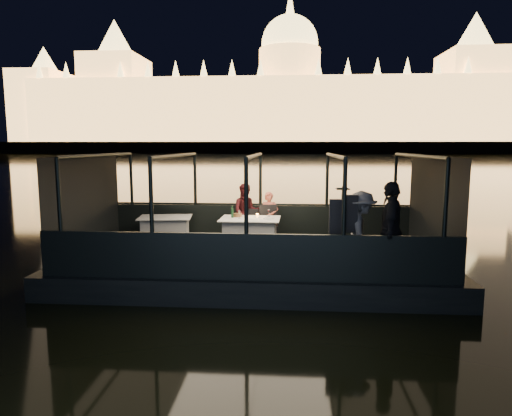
# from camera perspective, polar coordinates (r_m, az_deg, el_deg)

# --- Properties ---
(river_water) EXTENTS (500.00, 500.00, 0.00)m
(river_water) POSITION_cam_1_polar(r_m,az_deg,el_deg) (90.40, 3.83, 5.99)
(river_water) COLOR black
(river_water) RESTS_ON ground
(boat_hull) EXTENTS (8.60, 4.40, 1.00)m
(boat_hull) POSITION_cam_1_polar(r_m,az_deg,el_deg) (10.81, -0.16, -8.46)
(boat_hull) COLOR black
(boat_hull) RESTS_ON river_water
(boat_deck) EXTENTS (8.00, 4.00, 0.04)m
(boat_deck) POSITION_cam_1_polar(r_m,az_deg,el_deg) (10.69, -0.16, -5.99)
(boat_deck) COLOR black
(boat_deck) RESTS_ON boat_hull
(gunwale_port) EXTENTS (8.00, 0.08, 0.90)m
(gunwale_port) POSITION_cam_1_polar(r_m,az_deg,el_deg) (12.54, 0.55, -1.71)
(gunwale_port) COLOR black
(gunwale_port) RESTS_ON boat_deck
(gunwale_starboard) EXTENTS (8.00, 0.08, 0.90)m
(gunwale_starboard) POSITION_cam_1_polar(r_m,az_deg,el_deg) (8.64, -1.21, -6.15)
(gunwale_starboard) COLOR black
(gunwale_starboard) RESTS_ON boat_deck
(cabin_glass_port) EXTENTS (8.00, 0.02, 1.40)m
(cabin_glass_port) POSITION_cam_1_polar(r_m,az_deg,el_deg) (12.40, 0.56, 3.54)
(cabin_glass_port) COLOR #99B2B2
(cabin_glass_port) RESTS_ON gunwale_port
(cabin_glass_starboard) EXTENTS (8.00, 0.02, 1.40)m
(cabin_glass_starboard) POSITION_cam_1_polar(r_m,az_deg,el_deg) (8.43, -1.23, 1.45)
(cabin_glass_starboard) COLOR #99B2B2
(cabin_glass_starboard) RESTS_ON gunwale_starboard
(cabin_roof_glass) EXTENTS (8.00, 4.00, 0.02)m
(cabin_roof_glass) POSITION_cam_1_polar(r_m,az_deg,el_deg) (10.37, -0.17, 6.55)
(cabin_roof_glass) COLOR #99B2B2
(cabin_roof_glass) RESTS_ON boat_deck
(end_wall_fore) EXTENTS (0.02, 4.00, 2.30)m
(end_wall_fore) POSITION_cam_1_polar(r_m,az_deg,el_deg) (11.49, -20.47, 0.43)
(end_wall_fore) COLOR black
(end_wall_fore) RESTS_ON boat_deck
(end_wall_aft) EXTENTS (0.02, 4.00, 2.30)m
(end_wall_aft) POSITION_cam_1_polar(r_m,az_deg,el_deg) (10.91, 21.27, 0.01)
(end_wall_aft) COLOR black
(end_wall_aft) RESTS_ON boat_deck
(canopy_ribs) EXTENTS (8.00, 4.00, 2.30)m
(canopy_ribs) POSITION_cam_1_polar(r_m,az_deg,el_deg) (10.47, -0.17, 0.24)
(canopy_ribs) COLOR black
(canopy_ribs) RESTS_ON boat_deck
(embankment) EXTENTS (400.00, 140.00, 6.00)m
(embankment) POSITION_cam_1_polar(r_m,az_deg,el_deg) (220.35, 4.15, 7.39)
(embankment) COLOR #423D33
(embankment) RESTS_ON ground
(parliament_building) EXTENTS (220.00, 32.00, 60.00)m
(parliament_building) POSITION_cam_1_polar(r_m,az_deg,el_deg) (187.15, 4.20, 15.89)
(parliament_building) COLOR #F2D18C
(parliament_building) RESTS_ON embankment
(dining_table_central) EXTENTS (1.47, 1.08, 0.77)m
(dining_table_central) POSITION_cam_1_polar(r_m,az_deg,el_deg) (11.20, -0.74, -3.22)
(dining_table_central) COLOR silver
(dining_table_central) RESTS_ON boat_deck
(dining_table_aft) EXTENTS (1.46, 1.15, 0.71)m
(dining_table_aft) POSITION_cam_1_polar(r_m,az_deg,el_deg) (12.02, -11.26, -2.60)
(dining_table_aft) COLOR silver
(dining_table_aft) RESTS_ON boat_deck
(chair_port_left) EXTENTS (0.44, 0.44, 0.85)m
(chair_port_left) POSITION_cam_1_polar(r_m,az_deg,el_deg) (11.94, -0.68, -2.20)
(chair_port_left) COLOR black
(chair_port_left) RESTS_ON boat_deck
(chair_port_right) EXTENTS (0.57, 0.57, 0.99)m
(chair_port_right) POSITION_cam_1_polar(r_m,az_deg,el_deg) (11.71, 1.45, -2.40)
(chair_port_right) COLOR black
(chair_port_right) RESTS_ON boat_deck
(coat_stand) EXTENTS (0.58, 0.52, 1.76)m
(coat_stand) POSITION_cam_1_polar(r_m,az_deg,el_deg) (9.05, 10.66, -2.72)
(coat_stand) COLOR black
(coat_stand) RESTS_ON boat_deck
(person_woman_coral) EXTENTS (0.49, 0.34, 1.33)m
(person_woman_coral) POSITION_cam_1_polar(r_m,az_deg,el_deg) (11.96, 1.66, -0.73)
(person_woman_coral) COLOR #E76F54
(person_woman_coral) RESTS_ON boat_deck
(person_man_maroon) EXTENTS (0.80, 0.67, 1.53)m
(person_man_maroon) POSITION_cam_1_polar(r_m,az_deg,el_deg) (12.11, -1.22, -0.62)
(person_man_maroon) COLOR #3B1014
(person_man_maroon) RESTS_ON boat_deck
(passenger_stripe) EXTENTS (0.61, 1.07, 1.65)m
(passenger_stripe) POSITION_cam_1_polar(r_m,az_deg,el_deg) (9.31, 12.96, -2.80)
(passenger_stripe) COLOR silver
(passenger_stripe) RESTS_ON boat_deck
(passenger_dark) EXTENTS (0.73, 1.18, 1.87)m
(passenger_dark) POSITION_cam_1_polar(r_m,az_deg,el_deg) (9.13, 16.45, -3.14)
(passenger_dark) COLOR black
(passenger_dark) RESTS_ON boat_deck
(wine_bottle) EXTENTS (0.07, 0.07, 0.29)m
(wine_bottle) POSITION_cam_1_polar(r_m,az_deg,el_deg) (11.24, -2.98, -0.45)
(wine_bottle) COLOR #15391E
(wine_bottle) RESTS_ON dining_table_central
(bread_basket) EXTENTS (0.27, 0.27, 0.08)m
(bread_basket) POSITION_cam_1_polar(r_m,az_deg,el_deg) (11.38, -2.33, -0.89)
(bread_basket) COLOR brown
(bread_basket) RESTS_ON dining_table_central
(amber_candle) EXTENTS (0.07, 0.07, 0.09)m
(amber_candle) POSITION_cam_1_polar(r_m,az_deg,el_deg) (11.32, 0.16, -0.94)
(amber_candle) COLOR orange
(amber_candle) RESTS_ON dining_table_central
(plate_near) EXTENTS (0.34, 0.34, 0.02)m
(plate_near) POSITION_cam_1_polar(r_m,az_deg,el_deg) (11.09, 1.58, -1.30)
(plate_near) COLOR silver
(plate_near) RESTS_ON dining_table_central
(plate_far) EXTENTS (0.29, 0.29, 0.02)m
(plate_far) POSITION_cam_1_polar(r_m,az_deg,el_deg) (11.43, -1.48, -1.02)
(plate_far) COLOR silver
(plate_far) RESTS_ON dining_table_central
(wine_glass_white) EXTENTS (0.08, 0.08, 0.19)m
(wine_glass_white) POSITION_cam_1_polar(r_m,az_deg,el_deg) (11.10, -2.10, -0.83)
(wine_glass_white) COLOR silver
(wine_glass_white) RESTS_ON dining_table_central
(wine_glass_red) EXTENTS (0.06, 0.06, 0.18)m
(wine_glass_red) POSITION_cam_1_polar(r_m,az_deg,el_deg) (11.42, 1.60, -0.59)
(wine_glass_red) COLOR silver
(wine_glass_red) RESTS_ON dining_table_central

